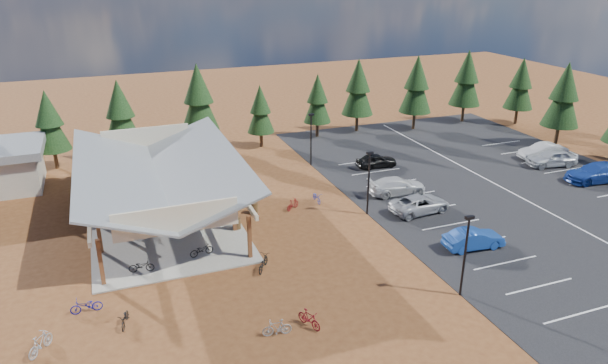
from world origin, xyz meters
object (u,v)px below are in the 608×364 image
Objects in this scene: car_2 at (420,204)px; bike_5 at (203,208)px; bike_1 at (138,228)px; bike_3 at (131,192)px; lamp_post_2 at (311,136)px; car_8 at (552,158)px; bike_10 at (86,306)px; bike_4 at (202,250)px; bike_8 at (125,319)px; bike_12 at (263,263)px; car_7 at (597,173)px; trash_bin_1 at (254,208)px; bike_0 at (141,266)px; bike_13 at (277,328)px; bike_7 at (196,185)px; trash_bin_0 at (237,224)px; bike_9 at (40,343)px; bike_15 at (293,204)px; lamp_post_0 at (465,250)px; car_1 at (474,239)px; bike_6 at (183,195)px; bike_pavilion at (158,171)px; car_3 at (397,186)px; bike_11 at (309,319)px; car_4 at (376,160)px; lamp_post_1 at (369,179)px; bike_2 at (132,215)px; bike_14 at (317,197)px.

bike_5 is at bearing 66.24° from car_2.
bike_1 is 1.16× the size of bike_3.
car_8 is (21.60, -8.57, -2.12)m from lamp_post_2.
lamp_post_2 is 27.48m from bike_10.
bike_4 is 1.02× the size of bike_8.
car_7 is at bearing -140.75° from bike_12.
car_8 reaches higher than trash_bin_1.
bike_13 is (6.04, -8.93, -0.04)m from bike_0.
car_7 is at bearing -126.32° from bike_7.
bike_3 is (0.29, 12.61, 0.03)m from bike_0.
trash_bin_0 is 15.92m from bike_9.
bike_0 is at bearing 80.23° from bike_15.
car_8 is (33.22, -5.97, 0.30)m from bike_7.
lamp_post_0 is 0.89× the size of car_7.
trash_bin_0 is 0.54× the size of bike_5.
bike_5 is 20.18m from car_1.
bike_6 is at bearing -23.90° from bike_1.
bike_pavilion is 12.82m from bike_10.
lamp_post_2 reaches higher than bike_pavilion.
car_3 is at bearing -85.80° from bike_4.
lamp_post_2 is at bearing 45.62° from bike_11.
car_4 is (13.85, 5.92, 0.26)m from trash_bin_1.
bike_11 is at bearing -94.65° from trash_bin_1.
lamp_post_1 is 19.78m from bike_3.
car_8 is at bearing -74.58° from bike_1.
bike_13 is 16.06m from car_1.
trash_bin_0 is 0.60× the size of bike_15.
bike_2 reaches higher than bike_9.
car_8 is at bearing 0.72° from bike_14.
lamp_post_0 is 24.00m from lamp_post_2.
lamp_post_2 is 3.10× the size of bike_5.
car_4 is 0.81× the size of car_8.
bike_7 is at bearing -24.13° from bike_1.
bike_3 is at bearing 167.07° from bike_10.
bike_2 reaches higher than bike_11.
bike_15 is (9.86, -2.10, -3.37)m from bike_pavilion.
bike_1 is 1.07× the size of bike_8.
car_4 reaches higher than bike_5.
bike_pavilion is at bearing -154.98° from lamp_post_2.
lamp_post_0 is at bearing -44.52° from car_8.
bike_pavilion is 36.76m from car_8.
bike_14 is at bearing 19.21° from trash_bin_0.
bike_1 is at bearing -150.85° from lamp_post_2.
car_2 is (9.11, -4.07, 0.27)m from bike_15.
bike_2 reaches higher than bike_6.
bike_9 is at bearing 118.43° from car_3.
bike_14 is 0.38× the size of car_1.
lamp_post_2 is 25.58m from bike_11.
bike_3 is at bearing 127.73° from trash_bin_0.
bike_6 is at bearing -114.28° from bike_3.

